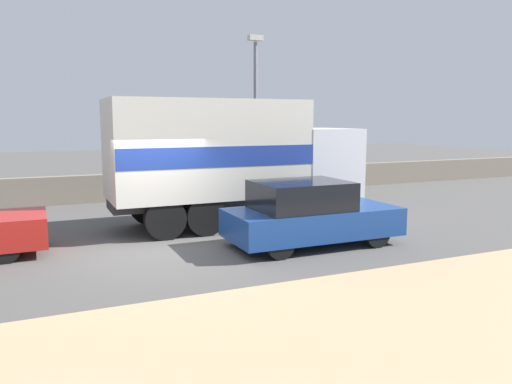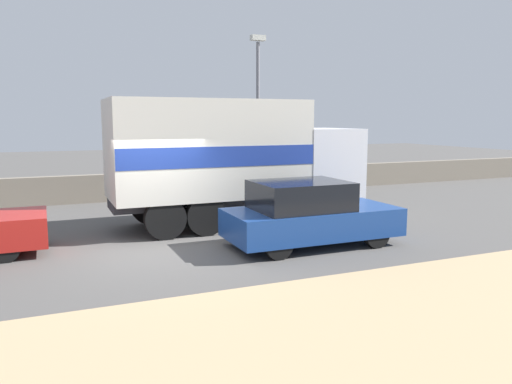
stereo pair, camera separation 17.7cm
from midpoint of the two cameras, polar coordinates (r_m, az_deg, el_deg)
The scene contains 7 objects.
ground_plane at distance 11.75m, azimuth -9.96°, elevation -6.49°, with size 80.00×80.00×0.00m, color #514F4C.
dirt_shoulder_foreground at distance 6.87m, azimuth 0.85°, elevation -17.13°, with size 60.00×4.30×0.04m.
stone_wall_backdrop at distance 19.02m, azimuth -15.21°, elevation 0.53°, with size 60.00×0.35×1.00m.
street_lamp at distance 19.59m, azimuth 0.48°, elevation 10.15°, with size 0.56×0.28×6.15m.
box_truck at distance 14.03m, azimuth -2.60°, elevation 4.13°, with size 7.07×2.44×3.50m.
car_hatchback at distance 11.84m, azimuth 6.45°, elevation -2.54°, with size 4.08×1.83×1.55m.
pedestrian at distance 20.55m, azimuth 11.63°, elevation 2.42°, with size 0.39×0.39×1.80m.
Camera 2 is at (-2.44, -11.12, 2.97)m, focal length 35.00 mm.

